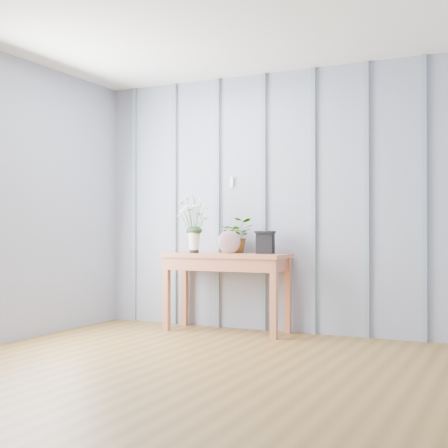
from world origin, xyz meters
The scene contains 7 objects.
ground centered at (0.00, 0.00, 0.00)m, with size 4.50×4.50×0.00m, color brown.
room_shell centered at (0.00, 0.92, 1.99)m, with size 4.00×4.50×2.50m.
sideboard centered at (-0.54, 1.99, 0.64)m, with size 1.20×0.45×0.75m.
daisy_vase centered at (-0.85, 1.93, 1.10)m, with size 0.39×0.30×0.56m.
spider_plant centered at (-0.48, 2.13, 0.92)m, with size 0.31×0.27×0.34m, color #183216.
felt_disc_vessel centered at (-0.50, 1.98, 0.86)m, with size 0.22×0.06×0.22m, color #7D4251.
carved_box centered at (-0.16, 2.05, 0.86)m, with size 0.19×0.16×0.21m.
Camera 1 is at (2.00, -3.39, 0.97)m, focal length 50.00 mm.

